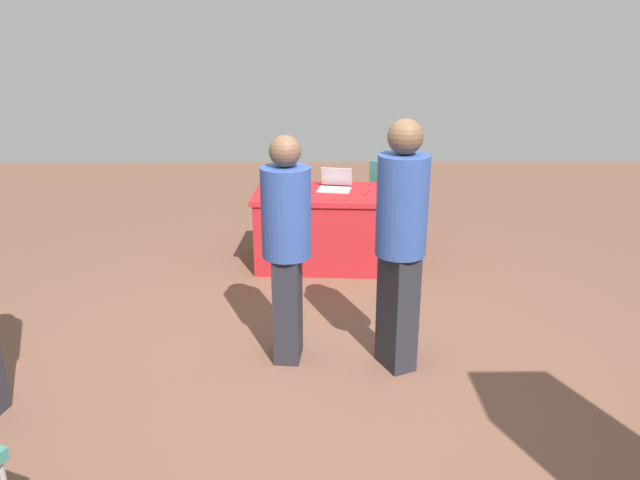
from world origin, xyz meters
TOP-DOWN VIEW (x-y plane):
  - ground_plane at (0.00, 0.00)m, footprint 14.40×14.40m
  - table_foreground at (-0.20, -2.12)m, footprint 1.54×0.94m
  - chair_aisle at (-0.90, -2.73)m, footprint 0.62×0.62m
  - person_attendee_standing at (-0.62, -0.10)m, footprint 0.45×0.45m
  - person_organiser at (0.15, -0.23)m, footprint 0.37×0.37m
  - laptop_silver at (-0.26, -2.22)m, footprint 0.37×0.35m
  - yarn_ball at (0.24, -2.16)m, footprint 0.12×0.12m
  - scissors_red at (-0.55, -2.07)m, footprint 0.10×0.18m

SIDE VIEW (x-z plane):
  - ground_plane at x=0.00m, z-range 0.00..0.00m
  - table_foreground at x=-0.20m, z-range 0.00..0.76m
  - chair_aisle at x=-0.90m, z-range 0.06..1.00m
  - scissors_red at x=-0.55m, z-range 0.76..0.77m
  - laptop_silver at x=-0.26m, z-range 0.70..0.90m
  - yarn_ball at x=0.24m, z-range 0.76..0.88m
  - person_organiser at x=0.15m, z-range 0.09..1.72m
  - person_attendee_standing at x=-0.62m, z-range 0.11..1.86m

